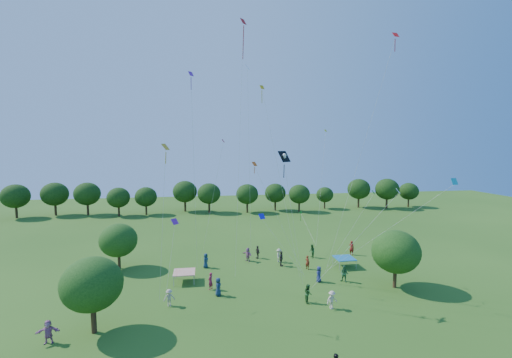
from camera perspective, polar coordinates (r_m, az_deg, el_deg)
The scene contains 38 objects.
near_tree_west at distance 29.26m, azimuth -25.65°, elevation -15.52°, with size 4.46×4.46×5.80m.
near_tree_north at distance 42.60m, azimuth -21.96°, elevation -9.45°, with size 4.20×4.20×5.22m.
near_tree_east at distance 37.11m, azimuth 22.28°, elevation -11.14°, with size 4.66×4.66×5.76m.
treeline at distance 73.15m, azimuth -6.27°, elevation -2.36°, with size 88.01×8.77×6.77m.
tent_red_stripe at distance 37.36m, azimuth -11.86°, elevation -14.96°, with size 2.20×2.20×1.10m.
tent_blue at distance 42.10m, azimuth 14.52°, elevation -12.65°, with size 2.20×2.20×1.10m.
crowd_person_0 at distance 33.85m, azimuth -6.33°, elevation -17.42°, with size 0.84×0.46×1.71m, color #1A2E4C.
crowd_person_1 at distance 46.76m, azimuth 15.65°, elevation -10.99°, with size 0.69×0.44×1.84m, color maroon.
crowd_person_2 at distance 32.70m, azimuth 8.66°, elevation -18.32°, with size 0.83×0.45×1.68m, color #245223.
crowd_person_3 at distance 32.67m, azimuth -14.28°, elevation -18.62°, with size 0.99×0.44×1.52m, color #B4A190.
crowd_person_4 at distance 43.79m, azimuth 0.25°, elevation -12.07°, with size 0.95×0.43×1.62m, color #423734.
crowd_person_5 at distance 30.47m, azimuth -31.33°, elevation -20.92°, with size 1.59×0.57×1.70m, color #AA6398.
crowd_person_6 at distance 37.30m, azimuth 10.44°, elevation -15.33°, with size 0.80×0.43×1.63m, color navy.
crowd_person_7 at distance 35.25m, azimuth -7.61°, elevation -16.50°, with size 0.63×0.41×1.69m, color #9B1C40.
crowd_person_8 at distance 37.78m, azimuth 14.52°, elevation -15.06°, with size 0.86×0.46×1.74m, color #296036.
crowd_person_9 at distance 31.95m, azimuth 12.53°, elevation -19.07°, with size 1.05×0.47×1.60m, color beige.
crowd_person_10 at distance 41.21m, azimuth 4.21°, elevation -13.09°, with size 1.05×0.48×1.79m, color #39312D.
crowd_person_11 at distance 42.75m, azimuth -1.40°, elevation -12.48°, with size 1.55×0.55×1.66m, color #95577F.
crowd_person_12 at distance 41.03m, azimuth -8.39°, elevation -13.30°, with size 0.83×0.45×1.68m, color navy.
crowd_person_13 at distance 40.60m, azimuth 8.57°, elevation -13.58°, with size 0.59×0.38×1.59m, color maroon.
crowd_person_14 at distance 44.56m, azimuth 9.30°, elevation -11.79°, with size 0.83×0.45×1.68m, color #225023.
crowd_person_15 at distance 42.51m, azimuth 3.83°, elevation -12.59°, with size 1.09×0.49×1.67m, color #B0AC8D.
pirate_kite at distance 30.16m, azimuth 4.81°, elevation 3.33°, with size 2.51×1.17×12.29m.
red_high_kite at distance 33.92m, azimuth -2.40°, elevation 16.66°, with size 1.35×1.34×24.71m.
small_kite_0 at distance 34.50m, azimuth 19.50°, elevation 12.37°, with size 5.35×3.16×22.93m.
small_kite_1 at distance 33.50m, azimuth 1.38°, elevation -1.28°, with size 5.03×2.07×11.19m.
small_kite_2 at distance 28.72m, azimuth -14.98°, elevation 1.38°, with size 1.10×0.83×12.92m.
small_kite_3 at distance 34.67m, azimuth 17.38°, elevation -4.94°, with size 3.90×2.84×8.56m.
small_kite_4 at distance 39.08m, azimuth -1.26°, elevation 9.97°, with size 0.59×0.63×21.70m.
small_kite_5 at distance 33.82m, azimuth -10.52°, elevation 8.50°, with size 0.54×2.44×19.67m.
small_kite_6 at distance 29.88m, azimuth 19.54°, elevation -5.68°, with size 6.26×3.68×9.34m.
small_kite_7 at distance 33.39m, azimuth 26.34°, elevation -3.53°, with size 8.74×7.11×10.05m.
small_kite_8 at distance 37.16m, azimuth -6.59°, elevation 0.32°, with size 2.78×0.45×13.46m.
small_kite_9 at distance 33.96m, azimuth 2.61°, elevation 7.02°, with size 3.61×2.81×18.72m.
small_kite_10 at distance 47.02m, azimuth 11.05°, elevation 2.08°, with size 2.72×4.37×15.02m.
small_kite_11 at distance 48.63m, azimuth 7.86°, elevation -6.63°, with size 0.72×5.60×3.48m.
small_kite_12 at distance 35.20m, azimuth 1.75°, elevation -7.35°, with size 4.18×2.74×5.81m.
small_kite_13 at distance 31.20m, azimuth -13.53°, elevation -8.20°, with size 1.10×2.45×6.32m.
Camera 1 is at (-4.75, -16.99, 13.99)m, focal length 24.00 mm.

